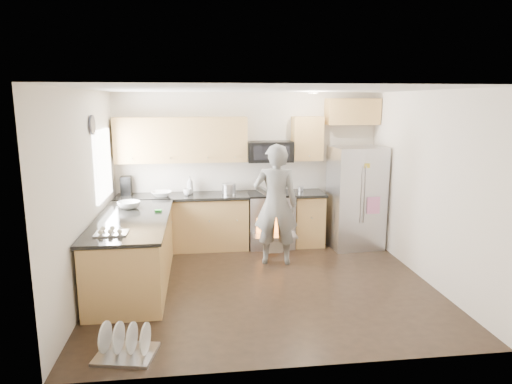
{
  "coord_description": "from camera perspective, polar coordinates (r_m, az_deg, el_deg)",
  "views": [
    {
      "loc": [
        -0.83,
        -5.8,
        2.46
      ],
      "look_at": [
        -0.05,
        0.5,
        1.19
      ],
      "focal_mm": 32.0,
      "sensor_mm": 36.0,
      "label": 1
    }
  ],
  "objects": [
    {
      "name": "back_cabinet_run",
      "position": [
        7.7,
        -5.14,
        0.08
      ],
      "size": [
        4.45,
        0.64,
        2.5
      ],
      "color": "tan",
      "rests_on": "ground"
    },
    {
      "name": "room_shell",
      "position": [
        5.92,
        0.67,
        3.72
      ],
      "size": [
        4.54,
        4.04,
        2.62
      ],
      "color": "silver",
      "rests_on": "ground"
    },
    {
      "name": "stove_range",
      "position": [
        7.79,
        1.81,
        -1.91
      ],
      "size": [
        0.76,
        0.97,
        1.79
      ],
      "color": "#B7B7BC",
      "rests_on": "ground"
    },
    {
      "name": "ground",
      "position": [
        6.35,
        0.99,
        -11.44
      ],
      "size": [
        4.5,
        4.5,
        0.0
      ],
      "primitive_type": "plane",
      "color": "black",
      "rests_on": "ground"
    },
    {
      "name": "person",
      "position": [
        6.89,
        2.47,
        -1.59
      ],
      "size": [
        0.73,
        0.54,
        1.84
      ],
      "primitive_type": "imported",
      "rotation": [
        0.0,
        0.0,
        2.98
      ],
      "color": "gray",
      "rests_on": "ground"
    },
    {
      "name": "refrigerator",
      "position": [
        7.87,
        12.37,
        -0.69
      ],
      "size": [
        0.89,
        0.72,
        1.72
      ],
      "rotation": [
        0.0,
        0.0,
        0.08
      ],
      "color": "#B7B7BC",
      "rests_on": "ground"
    },
    {
      "name": "peninsula",
      "position": [
        6.44,
        -15.07,
        -7.15
      ],
      "size": [
        0.96,
        2.36,
        1.03
      ],
      "color": "tan",
      "rests_on": "ground"
    },
    {
      "name": "dish_rack",
      "position": [
        4.88,
        -15.97,
        -18.12
      ],
      "size": [
        0.64,
        0.55,
        0.35
      ],
      "rotation": [
        0.0,
        0.0,
        -0.2
      ],
      "color": "#B7B7BC",
      "rests_on": "ground"
    }
  ]
}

